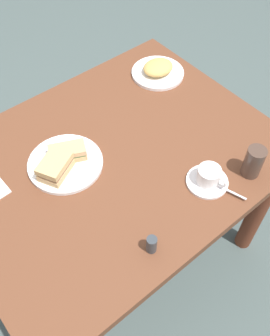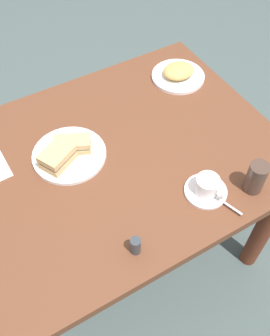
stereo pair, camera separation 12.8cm
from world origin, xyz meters
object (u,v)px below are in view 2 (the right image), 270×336
at_px(spoon, 225,203).
at_px(drinking_glass, 256,177).
at_px(dining_table, 120,174).
at_px(sandwich_back, 58,157).
at_px(salt_shaker, 136,246).
at_px(side_plate, 178,76).
at_px(coffee_cup, 208,185).
at_px(sandwich_plate, 69,155).
at_px(sandwich_front, 72,144).
at_px(coffee_saucer, 206,191).

bearing_deg(spoon, drinking_glass, -176.88).
distance_m(dining_table, sandwich_back, 0.27).
bearing_deg(dining_table, salt_shaker, 69.04).
bearing_deg(side_plate, dining_table, 29.88).
height_order(coffee_cup, salt_shaker, coffee_cup).
bearing_deg(spoon, sandwich_plate, -51.54).
bearing_deg(drinking_glass, sandwich_front, -44.77).
bearing_deg(coffee_cup, sandwich_plate, -48.58).
bearing_deg(dining_table, coffee_cup, 119.82).
relative_size(sandwich_back, side_plate, 0.64).
relative_size(sandwich_back, drinking_glass, 1.22).
height_order(coffee_cup, drinking_glass, drinking_glass).
distance_m(side_plate, drinking_glass, 0.61).
distance_m(sandwich_back, coffee_cup, 0.51).
bearing_deg(sandwich_front, dining_table, 147.24).
height_order(dining_table, spoon, spoon).
bearing_deg(coffee_saucer, spoon, 107.73).
xyz_separation_m(spoon, salt_shaker, (0.33, -0.01, 0.02)).
xyz_separation_m(dining_table, drinking_glass, (-0.31, 0.36, 0.19)).
bearing_deg(side_plate, spoon, 69.25).
xyz_separation_m(sandwich_plate, spoon, (-0.35, 0.44, 0.01)).
xyz_separation_m(sandwich_front, spoon, (-0.33, 0.45, -0.03)).
relative_size(sandwich_back, coffee_cup, 1.37).
bearing_deg(salt_shaker, drinking_glass, -179.80).
relative_size(dining_table, spoon, 11.94).
xyz_separation_m(sandwich_plate, coffee_saucer, (-0.33, 0.37, -0.00)).
relative_size(coffee_saucer, side_plate, 0.64).
relative_size(spoon, drinking_glass, 0.83).
height_order(dining_table, sandwich_plate, sandwich_plate).
height_order(sandwich_front, coffee_cup, coffee_cup).
relative_size(dining_table, sandwich_plate, 4.41).
distance_m(dining_table, side_plate, 0.50).
bearing_deg(coffee_cup, dining_table, -60.18).
relative_size(coffee_cup, drinking_glass, 0.89).
relative_size(spoon, side_plate, 0.43).
relative_size(dining_table, drinking_glass, 9.89).
relative_size(sandwich_plate, sandwich_back, 1.84).
distance_m(sandwich_front, side_plate, 0.58).
bearing_deg(drinking_glass, spoon, 3.12).
distance_m(sandwich_front, salt_shaker, 0.45).
bearing_deg(drinking_glass, coffee_saucer, -23.97).
distance_m(spoon, drinking_glass, 0.13).
distance_m(dining_table, coffee_saucer, 0.36).
bearing_deg(spoon, side_plate, -110.75).
relative_size(sandwich_plate, spoon, 2.71).
relative_size(dining_table, coffee_saucer, 8.14).
relative_size(coffee_saucer, coffee_cup, 1.37).
bearing_deg(spoon, salt_shaker, -0.87).
relative_size(sandwich_front, coffee_cup, 1.36).
bearing_deg(side_plate, sandwich_front, 15.50).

